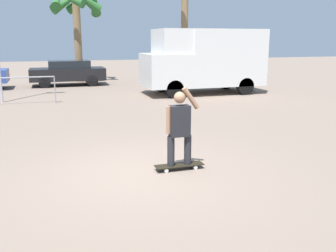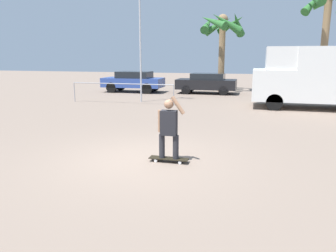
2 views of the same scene
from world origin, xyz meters
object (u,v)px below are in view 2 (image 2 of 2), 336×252
camper_van (315,75)px  palm_tree_near_van (327,10)px  parked_car_blue (133,81)px  flagpole (141,24)px  skateboard (169,159)px  person_skateboarder (169,126)px  palm_tree_center_background (222,29)px  parked_car_black (207,83)px

camper_van → palm_tree_near_van: size_ratio=0.81×
parked_car_blue → flagpole: bearing=-63.7°
skateboard → person_skateboarder: size_ratio=0.63×
skateboard → person_skateboarder: person_skateboarder is taller
palm_tree_center_background → flagpole: bearing=-117.2°
camper_van → parked_car_black: (-5.90, 5.07, -0.86)m
palm_tree_center_background → person_skateboarder: bearing=-88.2°
parked_car_blue → person_skateboarder: bearing=-66.1°
parked_car_black → parked_car_blue: size_ratio=0.95×
palm_tree_center_background → parked_car_blue: bearing=-158.8°
skateboard → palm_tree_near_van: 18.25m
parked_car_black → palm_tree_near_van: bearing=13.0°
person_skateboarder → parked_car_black: size_ratio=0.38×
person_skateboarder → camper_van: (4.64, 9.64, 0.70)m
parked_car_blue → flagpole: 6.13m
parked_car_black → camper_van: bearing=-40.7°
camper_van → palm_tree_near_van: 7.84m
palm_tree_near_van → skateboard: bearing=-110.3°
parked_car_blue → skateboard: bearing=-66.1°
camper_van → parked_car_blue: (-10.96, 4.62, -0.81)m
person_skateboarder → camper_van: 10.72m
parked_car_black → palm_tree_near_van: 8.81m
palm_tree_near_van → palm_tree_center_background: 6.67m
palm_tree_center_background → palm_tree_near_van: bearing=-1.0°
palm_tree_near_van → flagpole: 12.21m
parked_car_black → parked_car_blue: bearing=-175.0°
person_skateboarder → camper_van: bearing=64.3°
parked_car_blue → camper_van: bearing=-22.8°
palm_tree_near_van → flagpole: bearing=-146.4°
person_skateboarder → camper_van: camper_van is taller
parked_car_blue → palm_tree_near_van: 13.37m
person_skateboarder → palm_tree_near_van: size_ratio=0.22×
palm_tree_near_van → camper_van: bearing=-101.9°
skateboard → flagpole: size_ratio=0.13×
parked_car_black → flagpole: (-2.79, -5.04, 3.41)m
person_skateboarder → palm_tree_center_background: palm_tree_center_background is taller
skateboard → palm_tree_center_background: bearing=91.8°
person_skateboarder → flagpole: bearing=112.8°
palm_tree_near_van → parked_car_black: bearing=-167.0°
flagpole → palm_tree_near_van: bearing=33.6°
palm_tree_center_background → flagpole: (-3.52, -6.85, -0.19)m
palm_tree_near_van → palm_tree_center_background: palm_tree_near_van is taller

